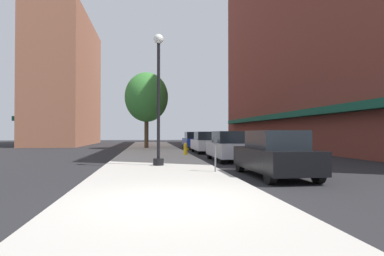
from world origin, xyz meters
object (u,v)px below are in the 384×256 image
(lamppost, at_px, (159,97))
(car_white, at_px, (206,143))
(fire_hydrant, at_px, (186,149))
(car_black, at_px, (274,154))
(parking_meter_near, at_px, (215,149))
(tree_near, at_px, (147,97))
(car_silver, at_px, (229,147))
(car_blue, at_px, (193,140))

(lamppost, height_order, car_white, lamppost)
(fire_hydrant, bearing_deg, car_black, -78.72)
(fire_hydrant, relative_size, car_white, 0.18)
(parking_meter_near, distance_m, tree_near, 20.30)
(fire_hydrant, relative_size, parking_meter_near, 0.60)
(parking_meter_near, height_order, car_silver, car_silver)
(lamppost, relative_size, tree_near, 0.80)
(fire_hydrant, height_order, parking_meter_near, parking_meter_near)
(lamppost, xyz_separation_m, fire_hydrant, (1.99, 6.51, -2.68))
(lamppost, xyz_separation_m, car_silver, (3.99, 2.92, -2.39))
(lamppost, height_order, tree_near, tree_near)
(car_white, height_order, car_blue, same)
(fire_hydrant, bearing_deg, tree_near, 103.81)
(lamppost, xyz_separation_m, car_white, (3.99, 10.18, -2.39))
(lamppost, xyz_separation_m, car_black, (3.99, -3.55, -2.39))
(car_black, bearing_deg, fire_hydrant, 102.94)
(parking_meter_near, relative_size, car_blue, 0.30)
(lamppost, relative_size, car_blue, 1.37)
(car_black, bearing_deg, car_silver, 91.66)
(tree_near, height_order, car_white, tree_near)
(car_black, height_order, car_silver, same)
(car_silver, relative_size, car_blue, 1.00)
(car_black, bearing_deg, car_blue, 91.66)
(car_white, bearing_deg, car_blue, 90.73)
(tree_near, distance_m, car_blue, 6.25)
(car_white, bearing_deg, car_black, -89.27)
(parking_meter_near, bearing_deg, car_black, -25.22)
(lamppost, xyz_separation_m, parking_meter_near, (2.04, -2.63, -2.25))
(parking_meter_near, bearing_deg, lamppost, 127.83)
(lamppost, xyz_separation_m, car_blue, (3.99, 16.92, -2.39))
(car_blue, bearing_deg, car_silver, -89.44)
(tree_near, bearing_deg, fire_hydrant, -76.19)
(car_black, bearing_deg, car_white, 91.66)
(car_silver, xyz_separation_m, car_blue, (0.00, 14.00, 0.00))
(car_white, bearing_deg, fire_hydrant, -117.90)
(parking_meter_near, bearing_deg, car_white, 81.34)
(lamppost, distance_m, fire_hydrant, 7.31)
(lamppost, bearing_deg, car_blue, 76.73)
(car_blue, bearing_deg, fire_hydrant, -100.34)
(fire_hydrant, distance_m, car_blue, 10.61)
(tree_near, distance_m, car_black, 21.55)
(fire_hydrant, relative_size, car_silver, 0.18)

